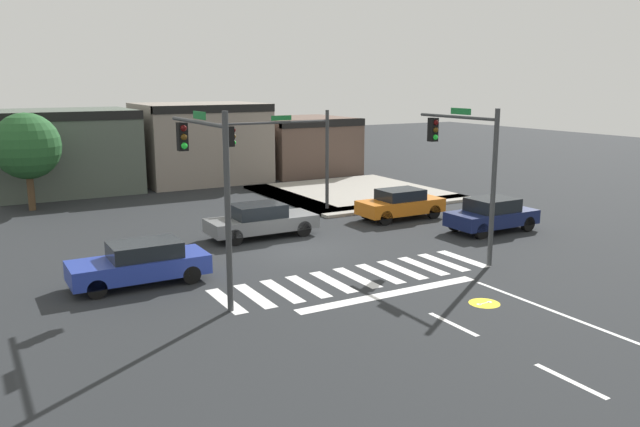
% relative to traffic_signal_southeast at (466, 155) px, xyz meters
% --- Properties ---
extents(ground_plane, '(120.00, 120.00, 0.00)m').
position_rel_traffic_signal_southeast_xyz_m(ground_plane, '(-5.12, 4.11, -3.98)').
color(ground_plane, '#232628').
extents(crosswalk_near, '(10.17, 2.60, 0.01)m').
position_rel_traffic_signal_southeast_xyz_m(crosswalk_near, '(-5.12, -0.39, -3.97)').
color(crosswalk_near, silver).
rests_on(crosswalk_near, ground_plane).
extents(lane_markings, '(6.80, 18.75, 0.01)m').
position_rel_traffic_signal_southeast_xyz_m(lane_markings, '(-3.96, -7.31, -3.97)').
color(lane_markings, white).
rests_on(lane_markings, ground_plane).
extents(bike_detector_marking, '(0.96, 0.96, 0.01)m').
position_rel_traffic_signal_southeast_xyz_m(bike_detector_marking, '(-3.12, -4.54, -3.97)').
color(bike_detector_marking, yellow).
rests_on(bike_detector_marking, ground_plane).
extents(curb_corner_northeast, '(10.00, 10.60, 0.15)m').
position_rel_traffic_signal_southeast_xyz_m(curb_corner_northeast, '(3.37, 13.53, -3.90)').
color(curb_corner_northeast, '#9E998E').
rests_on(curb_corner_northeast, ground_plane).
extents(storefront_row, '(23.88, 6.87, 5.24)m').
position_rel_traffic_signal_southeast_xyz_m(storefront_row, '(-3.71, 23.46, -1.53)').
color(storefront_row, '#4C564C').
rests_on(storefront_row, ground_plane).
extents(traffic_signal_southeast, '(0.32, 4.35, 5.78)m').
position_rel_traffic_signal_southeast_xyz_m(traffic_signal_southeast, '(0.00, 0.00, 0.00)').
color(traffic_signal_southeast, '#383A3D').
rests_on(traffic_signal_southeast, ground_plane).
extents(traffic_signal_northeast, '(5.89, 0.32, 5.27)m').
position_rel_traffic_signal_southeast_xyz_m(traffic_signal_northeast, '(-2.59, 10.14, -0.36)').
color(traffic_signal_northeast, '#383A3D').
rests_on(traffic_signal_northeast, ground_plane).
extents(traffic_signal_southwest, '(0.32, 4.90, 5.91)m').
position_rel_traffic_signal_southeast_xyz_m(traffic_signal_southwest, '(-10.16, 0.49, 0.10)').
color(traffic_signal_southwest, '#383A3D').
rests_on(traffic_signal_southwest, ground_plane).
extents(car_orange, '(4.30, 1.78, 1.49)m').
position_rel_traffic_signal_southeast_xyz_m(car_orange, '(2.01, 6.68, -3.21)').
color(car_orange, orange).
rests_on(car_orange, ground_plane).
extents(car_navy, '(4.17, 1.89, 1.53)m').
position_rel_traffic_signal_southeast_xyz_m(car_navy, '(4.03, 2.49, -3.20)').
color(car_navy, '#141E4C').
rests_on(car_navy, ground_plane).
extents(car_gray, '(4.79, 1.86, 1.48)m').
position_rel_traffic_signal_southeast_xyz_m(car_gray, '(-5.56, 6.67, -3.22)').
color(car_gray, slate).
rests_on(car_gray, ground_plane).
extents(car_blue, '(4.53, 1.77, 1.45)m').
position_rel_traffic_signal_southeast_xyz_m(car_blue, '(-11.82, 2.61, -3.24)').
color(car_blue, '#23389E').
rests_on(car_blue, ground_plane).
extents(roadside_tree, '(3.46, 3.46, 5.13)m').
position_rel_traffic_signal_southeast_xyz_m(roadside_tree, '(-13.62, 18.11, -0.60)').
color(roadside_tree, '#4C3823').
rests_on(roadside_tree, ground_plane).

